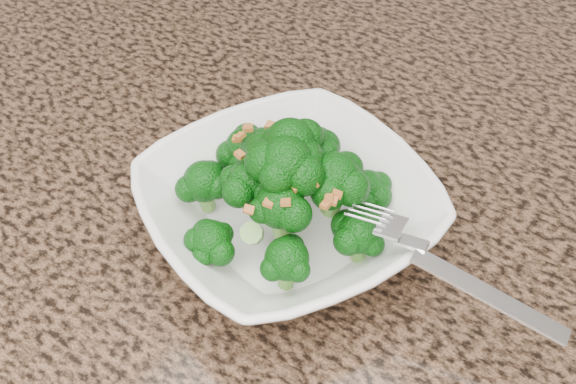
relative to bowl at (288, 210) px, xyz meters
The scene contains 5 objects.
granite_counter 0.06m from the bowl, 117.43° to the left, with size 1.64×1.04×0.03m, color brown.
bowl is the anchor object (origin of this frame).
broccoli_pile 0.06m from the bowl, ahead, with size 0.21×0.21×0.07m, color #084C09, non-canonical shape.
garlic_topping 0.10m from the bowl, ahead, with size 0.12×0.12×0.01m, color #BB6E2D, non-canonical shape.
fork 0.12m from the bowl, ahead, with size 0.20×0.03×0.01m, color silver, non-canonical shape.
Camera 1 is at (0.27, -0.07, 1.37)m, focal length 45.00 mm.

